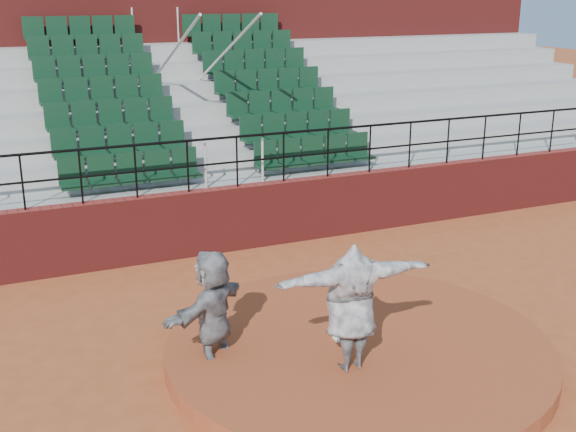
# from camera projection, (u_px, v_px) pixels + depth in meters

# --- Properties ---
(ground) EXTENTS (90.00, 90.00, 0.00)m
(ground) POSITION_uv_depth(u_px,v_px,m) (358.00, 357.00, 10.35)
(ground) COLOR #964521
(ground) RESTS_ON ground
(pitchers_mound) EXTENTS (5.50, 5.50, 0.25)m
(pitchers_mound) POSITION_uv_depth(u_px,v_px,m) (358.00, 349.00, 10.32)
(pitchers_mound) COLOR brown
(pitchers_mound) RESTS_ON ground
(pitching_rubber) EXTENTS (0.60, 0.15, 0.03)m
(pitching_rubber) POSITION_uv_depth(u_px,v_px,m) (353.00, 336.00, 10.40)
(pitching_rubber) COLOR white
(pitching_rubber) RESTS_ON pitchers_mound
(boundary_wall) EXTENTS (24.00, 0.30, 1.30)m
(boundary_wall) POSITION_uv_depth(u_px,v_px,m) (238.00, 217.00, 14.53)
(boundary_wall) COLOR maroon
(boundary_wall) RESTS_ON ground
(wall_railing) EXTENTS (24.04, 0.05, 1.03)m
(wall_railing) POSITION_uv_depth(u_px,v_px,m) (237.00, 150.00, 14.11)
(wall_railing) COLOR black
(wall_railing) RESTS_ON boundary_wall
(seating_deck) EXTENTS (24.00, 5.97, 4.63)m
(seating_deck) POSITION_uv_depth(u_px,v_px,m) (186.00, 145.00, 17.48)
(seating_deck) COLOR gray
(seating_deck) RESTS_ON ground
(press_box_facade) EXTENTS (24.00, 3.00, 7.10)m
(press_box_facade) POSITION_uv_depth(u_px,v_px,m) (144.00, 45.00, 20.30)
(press_box_facade) COLOR maroon
(press_box_facade) RESTS_ON ground
(pitcher) EXTENTS (2.17, 0.71, 1.74)m
(pitcher) POSITION_uv_depth(u_px,v_px,m) (351.00, 307.00, 9.31)
(pitcher) COLOR black
(pitcher) RESTS_ON pitchers_mound
(fielder) EXTENTS (1.60, 1.37, 1.74)m
(fielder) POSITION_uv_depth(u_px,v_px,m) (213.00, 311.00, 9.78)
(fielder) COLOR black
(fielder) RESTS_ON ground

